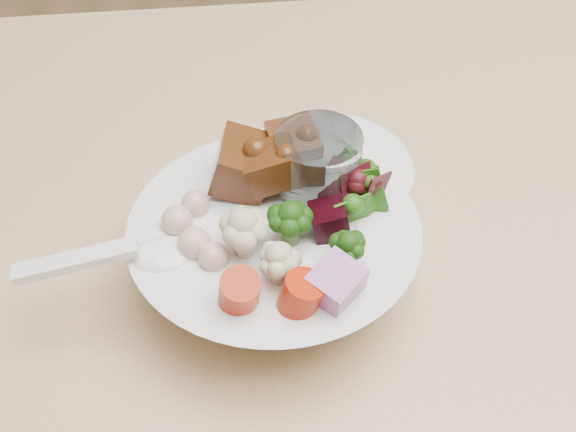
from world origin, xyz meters
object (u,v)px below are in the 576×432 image
Objects in this scene: water_glass at (317,196)px; dining_table at (509,335)px; chair_far at (511,129)px; side_bowl at (324,188)px; food_bowl at (276,250)px.

dining_table is at bearing -24.72° from water_glass.
dining_table is 2.31× the size of chair_far.
chair_far is 4.84× the size of side_bowl.
water_glass reaches higher than side_bowl.
side_bowl is at bearing 68.15° from water_glass.
dining_table is at bearing -10.15° from food_bowl.
food_bowl is at bearing -126.23° from chair_far.
side_bowl is at bearing -127.10° from chair_far.
water_glass is at bearing 159.87° from dining_table.
dining_table is 0.23m from side_bowl.
side_bowl is at bearing 147.33° from dining_table.
dining_table is 7.48× the size of food_bowl.
food_bowl is at bearing -126.40° from side_bowl.
water_glass is (-0.18, 0.08, 0.14)m from dining_table.
side_bowl is (-0.16, 0.12, 0.11)m from dining_table.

